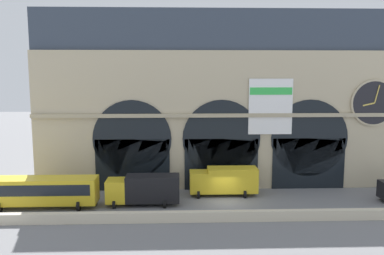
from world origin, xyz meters
name	(u,v)px	position (x,y,z in m)	size (l,w,h in m)	color
ground_plane	(226,203)	(0.00, 0.00, 0.00)	(200.00, 200.00, 0.00)	slate
quay_parapet_wall	(233,216)	(0.00, -5.18, 0.48)	(90.00, 0.70, 0.97)	beige
station_building	(220,103)	(0.05, 7.05, 10.03)	(43.29, 4.50, 20.85)	#BCAD8C
bus_west	(42,191)	(-18.80, -0.84, 1.78)	(11.00, 3.25, 3.10)	gold
box_truck_midwest	(144,189)	(-8.57, -0.33, 1.70)	(7.50, 2.91, 3.12)	gold
box_truck_center	(224,180)	(0.11, 2.68, 1.70)	(7.50, 2.91, 3.12)	gold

